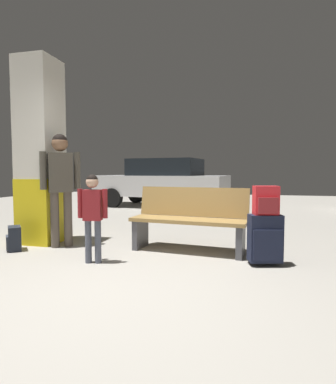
{
  "coord_description": "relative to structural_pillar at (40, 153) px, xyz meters",
  "views": [
    {
      "loc": [
        1.19,
        -2.6,
        1.11
      ],
      "look_at": [
        0.23,
        1.3,
        0.85
      ],
      "focal_mm": 29.34,
      "sensor_mm": 36.0,
      "label": 1
    }
  ],
  "objects": [
    {
      "name": "ground_plane",
      "position": [
        1.91,
        2.33,
        -1.45
      ],
      "size": [
        18.0,
        18.0,
        0.1
      ],
      "primitive_type": "cube",
      "color": "gray"
    },
    {
      "name": "structural_pillar",
      "position": [
        0.0,
        0.0,
        0.0
      ],
      "size": [
        0.57,
        0.57,
        2.83
      ],
      "color": "yellow",
      "rests_on": "ground_plane"
    },
    {
      "name": "bench",
      "position": [
        2.34,
        0.03,
        -0.96
      ],
      "size": [
        1.65,
        0.69,
        0.89
      ],
      "color": "#9E7A42",
      "rests_on": "ground_plane"
    },
    {
      "name": "suitcase",
      "position": [
        3.34,
        -0.44,
        -1.08
      ],
      "size": [
        0.42,
        0.31,
        0.6
      ],
      "color": "#191E33",
      "rests_on": "ground_plane"
    },
    {
      "name": "backpack_bright",
      "position": [
        3.34,
        -0.44,
        -0.63
      ],
      "size": [
        0.31,
        0.25,
        0.34
      ],
      "color": "red",
      "rests_on": "suitcase"
    },
    {
      "name": "child",
      "position": [
        1.31,
        -0.84,
        -0.74
      ],
      "size": [
        0.36,
        0.21,
        1.08
      ],
      "color": "#4C5160",
      "rests_on": "ground_plane"
    },
    {
      "name": "adult",
      "position": [
        0.47,
        -0.19,
        -0.38
      ],
      "size": [
        0.47,
        0.38,
        1.66
      ],
      "color": "brown",
      "rests_on": "ground_plane"
    },
    {
      "name": "backpack_dark_floor",
      "position": [
        -0.06,
        -0.55,
        -1.24
      ],
      "size": [
        0.31,
        0.32,
        0.34
      ],
      "color": "#1E232D",
      "rests_on": "ground_plane"
    },
    {
      "name": "parked_car_far",
      "position": [
        0.53,
        5.35,
        -0.6
      ],
      "size": [
        4.29,
        2.24,
        1.51
      ],
      "color": "silver",
      "rests_on": "ground_plane"
    }
  ]
}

